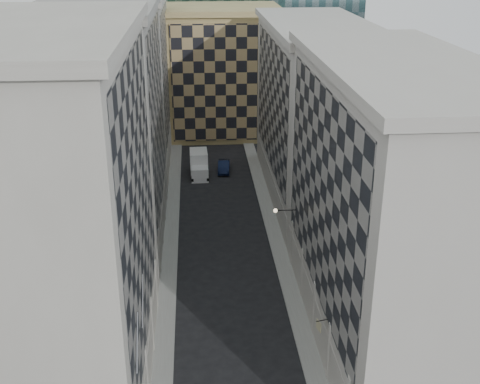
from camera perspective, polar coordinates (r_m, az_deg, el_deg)
sidewalk_west at (r=59.54m, az=-6.61°, el=-5.01°), size 1.50×100.00×0.15m
sidewalk_east at (r=59.98m, az=3.49°, el=-4.68°), size 1.50×100.00×0.15m
bldg_left_a at (r=38.16m, az=-16.74°, el=-2.86°), size 10.80×22.80×23.70m
bldg_left_b at (r=58.63m, az=-12.56°, el=6.03°), size 10.80×22.80×22.70m
bldg_left_c at (r=79.91m, az=-10.54°, el=10.24°), size 10.80×22.80×21.70m
bldg_right_a at (r=43.59m, az=13.82°, el=-1.43°), size 10.80×26.80×20.70m
bldg_right_b at (r=68.40m, az=7.06°, el=7.50°), size 10.80×28.80×19.70m
tan_block at (r=92.49m, az=-1.60°, el=11.42°), size 16.80×14.80×18.80m
flagpoles_left at (r=34.97m, az=-9.46°, el=-11.91°), size 0.10×6.33×2.33m
bracket_lamp at (r=51.84m, az=3.58°, el=-1.76°), size 1.98×0.36×0.36m
box_truck at (r=76.45m, az=-3.90°, el=2.54°), size 2.32×5.44×2.96m
dark_car at (r=77.65m, az=-1.55°, el=2.45°), size 1.77×4.29×1.38m
shop_sign at (r=41.66m, az=7.50°, el=-12.41°), size 0.80×0.71×0.79m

